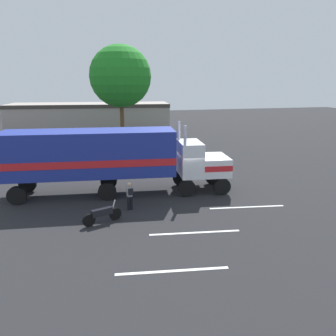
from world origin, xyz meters
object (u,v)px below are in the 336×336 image
at_px(parked_car, 36,158).
at_px(motorcycle, 103,214).
at_px(person_bystander, 130,195).
at_px(semi_truck, 108,156).
at_px(tree_left, 120,76).

distance_m(parked_car, motorcycle, 13.52).
relative_size(person_bystander, motorcycle, 0.81).
distance_m(person_bystander, parked_car, 12.95).
bearing_deg(semi_truck, tree_left, 81.15).
relative_size(semi_truck, person_bystander, 8.80).
bearing_deg(parked_car, motorcycle, -68.45).
bearing_deg(parked_car, tree_left, 44.32).
height_order(person_bystander, parked_car, person_bystander).
xyz_separation_m(motorcycle, tree_left, (3.17, 20.51, 7.11)).
xyz_separation_m(semi_truck, motorcycle, (-0.65, -4.35, -2.04)).
bearing_deg(person_bystander, semi_truck, 107.67).
relative_size(parked_car, tree_left, 0.42).
relative_size(motorcycle, tree_left, 0.18).
distance_m(person_bystander, motorcycle, 2.16).
height_order(person_bystander, tree_left, tree_left).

